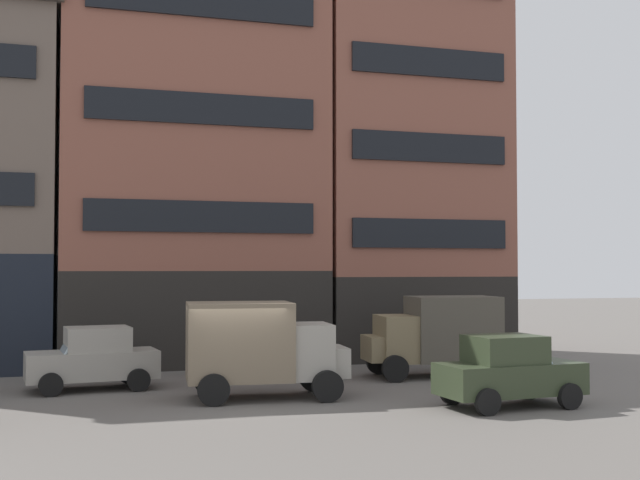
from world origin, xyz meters
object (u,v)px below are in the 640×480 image
(pedestrian_officer, at_px, (325,348))
(fire_hydrant_curbside, at_px, (189,363))
(delivery_truck_near, at_px, (436,333))
(delivery_truck_far, at_px, (261,346))
(sedan_parked_curb, at_px, (509,371))
(sedan_light, at_px, (93,358))

(pedestrian_officer, height_order, fire_hydrant_curbside, pedestrian_officer)
(delivery_truck_near, relative_size, fire_hydrant_curbside, 5.40)
(delivery_truck_far, relative_size, pedestrian_officer, 2.49)
(delivery_truck_near, xyz_separation_m, delivery_truck_far, (-6.42, -2.64, 0.00))
(fire_hydrant_curbside, bearing_deg, pedestrian_officer, -27.53)
(delivery_truck_near, bearing_deg, delivery_truck_far, -157.67)
(sedan_parked_curb, bearing_deg, pedestrian_officer, 116.14)
(sedan_light, xyz_separation_m, pedestrian_officer, (7.12, 0.21, 0.07))
(delivery_truck_far, bearing_deg, pedestrian_officer, 48.51)
(fire_hydrant_curbside, bearing_deg, delivery_truck_far, -76.33)
(delivery_truck_near, bearing_deg, fire_hydrant_curbside, 161.38)
(delivery_truck_far, xyz_separation_m, sedan_parked_curb, (5.81, -3.08, -0.51))
(delivery_truck_far, height_order, sedan_light, delivery_truck_far)
(delivery_truck_near, height_order, pedestrian_officer, delivery_truck_near)
(delivery_truck_far, bearing_deg, sedan_light, 146.19)
(sedan_light, xyz_separation_m, fire_hydrant_curbside, (3.08, 2.32, -0.49))
(sedan_parked_curb, height_order, pedestrian_officer, sedan_parked_curb)
(pedestrian_officer, xyz_separation_m, fire_hydrant_curbside, (-4.04, 2.10, -0.55))
(sedan_light, bearing_deg, delivery_truck_near, -1.47)
(delivery_truck_far, height_order, fire_hydrant_curbside, delivery_truck_far)
(sedan_parked_curb, xyz_separation_m, pedestrian_officer, (-3.05, 6.21, 0.07))
(delivery_truck_near, height_order, sedan_parked_curb, delivery_truck_near)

